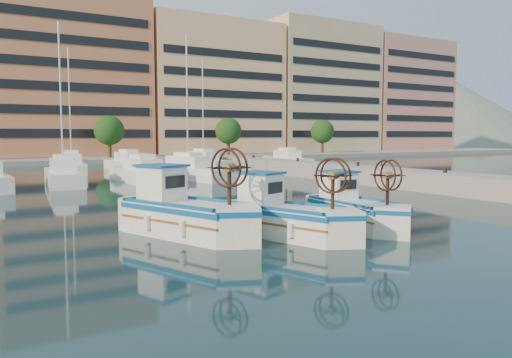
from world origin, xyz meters
name	(u,v)px	position (x,y,z in m)	size (l,w,h in m)	color
ground	(346,226)	(0.00, 0.00, 0.00)	(300.00, 300.00, 0.00)	#17373D
quay	(420,180)	(13.00, 8.00, 0.60)	(3.00, 60.00, 1.20)	gray
waterfront	(124,88)	(9.23, 65.04, 11.10)	(180.00, 40.00, 25.60)	gray
hill_east	(444,145)	(140.00, 110.00, 0.00)	(160.00, 160.00, 50.00)	slate
yacht_marina	(110,171)	(-2.31, 27.80, 0.53)	(38.44, 22.54, 11.50)	white
fishing_boat_a	(184,211)	(-6.13, 1.44, 0.86)	(3.63, 5.18, 3.12)	white
fishing_boat_b	(284,214)	(-3.19, -0.49, 0.77)	(3.24, 4.66, 2.81)	white
fishing_boat_c	(354,208)	(0.10, -0.34, 0.74)	(1.98, 4.36, 2.69)	white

